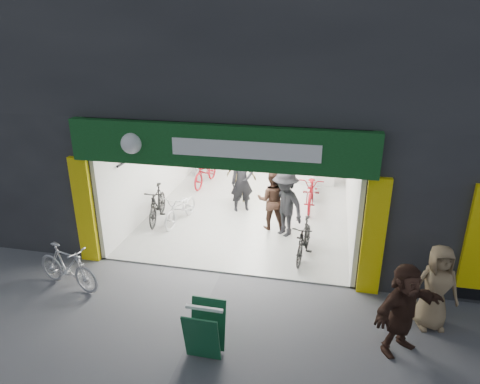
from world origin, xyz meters
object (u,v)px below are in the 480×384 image
(bike_right_front, at_px, (304,239))
(pedestrian_near, at_px, (436,288))
(sandwich_board, at_px, (205,330))
(parked_bike, at_px, (68,266))
(bike_left_front, at_px, (181,208))

(bike_right_front, relative_size, pedestrian_near, 0.97)
(pedestrian_near, bearing_deg, sandwich_board, -167.96)
(pedestrian_near, bearing_deg, parked_bike, 171.59)
(sandwich_board, bearing_deg, pedestrian_near, 23.00)
(parked_bike, bearing_deg, bike_right_front, -49.11)
(parked_bike, xyz_separation_m, pedestrian_near, (7.42, 0.27, 0.34))
(parked_bike, distance_m, pedestrian_near, 7.44)
(bike_right_front, relative_size, sandwich_board, 1.72)
(pedestrian_near, bearing_deg, bike_right_front, 130.30)
(parked_bike, bearing_deg, sandwich_board, -96.22)
(bike_left_front, relative_size, pedestrian_near, 1.00)
(bike_right_front, height_order, parked_bike, parked_bike)
(bike_left_front, bearing_deg, bike_right_front, -9.05)
(sandwich_board, bearing_deg, bike_left_front, 114.26)
(sandwich_board, bearing_deg, bike_right_front, 69.75)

